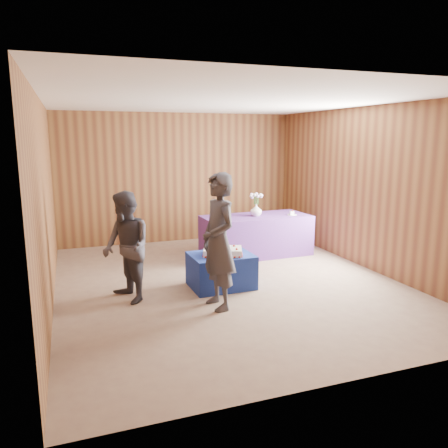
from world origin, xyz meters
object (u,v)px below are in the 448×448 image
sheet_cake (223,251)px  serving_table (256,235)px  vase (256,210)px  guest_right (126,247)px  guest_left (218,242)px  cake_table (221,270)px

sheet_cake → serving_table: bearing=71.9°
vase → guest_right: 3.05m
sheet_cake → vase: (1.20, 1.52, 0.31)m
guest_left → cake_table: bearing=151.2°
serving_table → guest_right: 3.09m
sheet_cake → guest_right: 1.41m
cake_table → sheet_cake: bearing=-72.7°
sheet_cake → vase: 1.96m
vase → cake_table: bearing=-129.3°
cake_table → guest_left: (-0.29, -0.74, 0.63)m
sheet_cake → guest_left: 0.84m
guest_left → guest_right: bearing=-126.9°
serving_table → vase: size_ratio=8.99×
sheet_cake → guest_right: (-1.39, -0.08, 0.20)m
guest_left → sheet_cake: bearing=149.3°
cake_table → guest_right: 1.47m
serving_table → guest_right: (-2.60, -1.61, 0.38)m
cake_table → guest_left: size_ratio=0.51×
cake_table → guest_left: guest_left is taller
guest_left → guest_right: size_ratio=1.18×
guest_left → guest_right: guest_left is taller
serving_table → guest_left: guest_left is taller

